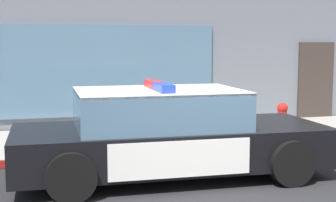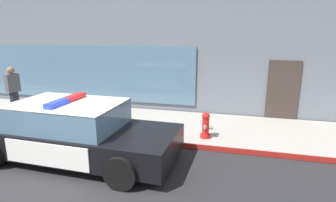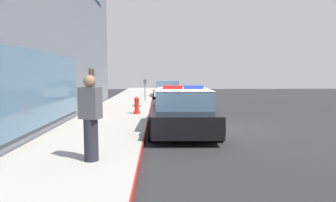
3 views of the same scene
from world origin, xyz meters
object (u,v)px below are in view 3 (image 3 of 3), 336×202
object	(u,v)px
fire_hydrant	(137,106)
parking_meter	(145,86)
police_cruiser	(183,110)
car_down_street	(168,89)
pedestrian_on_sidewalk	(91,118)

from	to	relation	value
fire_hydrant	parking_meter	bearing A→B (deg)	-1.08
fire_hydrant	police_cruiser	bearing A→B (deg)	-149.53
fire_hydrant	parking_meter	xyz separation A→B (m)	(5.63, -0.11, 0.58)
fire_hydrant	car_down_street	distance (m)	10.50
parking_meter	car_down_street	bearing A→B (deg)	-18.66
fire_hydrant	parking_meter	distance (m)	5.66
car_down_street	pedestrian_on_sidewalk	bearing A→B (deg)	176.23
police_cruiser	car_down_street	bearing A→B (deg)	1.69
pedestrian_on_sidewalk	parking_meter	distance (m)	12.29
pedestrian_on_sidewalk	parking_meter	bearing A→B (deg)	17.97
car_down_street	parking_meter	xyz separation A→B (m)	(-4.73, 1.60, 0.45)
police_cruiser	pedestrian_on_sidewalk	bearing A→B (deg)	151.60
police_cruiser	parking_meter	bearing A→B (deg)	12.32
pedestrian_on_sidewalk	parking_meter	xyz separation A→B (m)	(12.28, -0.53, 0.07)
pedestrian_on_sidewalk	police_cruiser	bearing A→B (deg)	-9.56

